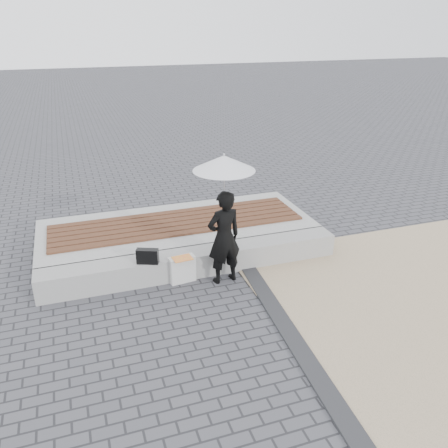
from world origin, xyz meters
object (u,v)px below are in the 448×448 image
at_px(canvas_tote, 182,269).
at_px(seating_ledge, 195,262).
at_px(woman, 224,238).
at_px(handbag, 148,256).
at_px(parasol, 224,163).

bearing_deg(canvas_tote, seating_ledge, 31.00).
bearing_deg(canvas_tote, woman, -23.97).
relative_size(woman, canvas_tote, 3.53).
height_order(woman, canvas_tote, woman).
height_order(handbag, canvas_tote, handbag).
xyz_separation_m(woman, canvas_tote, (-0.64, 0.20, -0.55)).
relative_size(seating_ledge, handbag, 14.78).
bearing_deg(parasol, canvas_tote, 162.86).
bearing_deg(handbag, parasol, 10.85).
xyz_separation_m(handbag, canvas_tote, (0.53, -0.04, -0.30)).
bearing_deg(seating_ledge, handbag, -168.28).
distance_m(woman, parasol, 1.20).
height_order(seating_ledge, canvas_tote, canvas_tote).
relative_size(woman, handbag, 4.55).
xyz_separation_m(seating_ledge, canvas_tote, (-0.27, -0.21, 0.02)).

